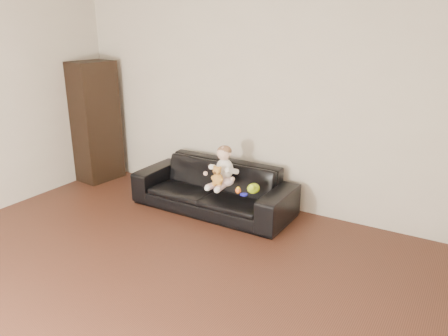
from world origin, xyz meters
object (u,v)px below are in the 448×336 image
Objects in this scene: toy_rattle at (238,191)px; toy_blue_disc at (244,195)px; baby at (223,169)px; toy_green at (253,188)px; cabinet at (96,122)px; sofa at (213,187)px; teddy_bear at (217,176)px.

toy_blue_disc is at bearing -7.47° from toy_rattle.
baby is 0.43m from toy_green.
sofa is at bearing 4.00° from cabinet.
sofa is 8.44× the size of teddy_bear.
toy_rattle is at bearing -0.40° from cabinet.
toy_rattle is (0.25, 0.04, -0.14)m from teddy_bear.
toy_green is 1.93× the size of toy_blue_disc.
toy_green is at bearing -11.02° from sofa.
teddy_bear reaches higher than toy_green.
sofa is 1.17× the size of cabinet.
teddy_bear is at bearing -161.43° from toy_green.
cabinet is at bearing 172.78° from toy_rattle.
sofa reaches higher than toy_green.
toy_blue_disc is (2.58, -0.33, -0.46)m from cabinet.
toy_green is 0.17m from toy_rattle.
baby is 2.93× the size of toy_green.
toy_blue_disc is at bearing -0.41° from cabinet.
toy_green is at bearing 27.88° from teddy_bear.
toy_blue_disc is at bearing -22.02° from sofa.
toy_blue_disc is at bearing -18.15° from baby.
teddy_bear reaches higher than sofa.
toy_green is at bearing 1.95° from cabinet.
sofa is 11.93× the size of toy_green.
teddy_bear is (0.22, -0.26, 0.26)m from sofa.
cabinet is 2.30m from teddy_bear.
baby is at bearing 103.18° from teddy_bear.
teddy_bear is 0.43m from toy_green.
toy_rattle is at bearing -24.28° from sofa.
toy_rattle reaches higher than toy_blue_disc.
teddy_bear is at bearing -48.66° from sofa.
sofa reaches higher than toy_rattle.
toy_blue_disc is (-0.07, -0.10, -0.05)m from toy_green.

